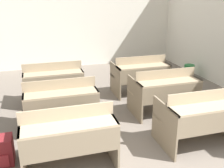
{
  "coord_description": "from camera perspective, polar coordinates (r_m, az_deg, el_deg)",
  "views": [
    {
      "loc": [
        -1.13,
        -1.33,
        2.15
      ],
      "look_at": [
        0.02,
        2.55,
        0.73
      ],
      "focal_mm": 42.0,
      "sensor_mm": 36.0,
      "label": 1
    }
  ],
  "objects": [
    {
      "name": "bench_second_left",
      "position": [
        4.39,
        -11.08,
        -3.92
      ],
      "size": [
        1.16,
        0.73,
        0.85
      ],
      "color": "#7C6D56",
      "rests_on": "ground_plane"
    },
    {
      "name": "bench_third_left",
      "position": [
        5.43,
        -12.63,
        0.55
      ],
      "size": [
        1.16,
        0.73,
        0.85
      ],
      "color": "#7E6F58",
      "rests_on": "ground_plane"
    },
    {
      "name": "bench_third_right",
      "position": [
        5.84,
        6.15,
        2.22
      ],
      "size": [
        1.16,
        0.73,
        0.85
      ],
      "color": "#7C6C56",
      "rests_on": "ground_plane"
    },
    {
      "name": "wall_back",
      "position": [
        8.0,
        -8.65,
        13.97
      ],
      "size": [
        6.33,
        0.06,
        2.88
      ],
      "color": "white",
      "rests_on": "ground_plane"
    },
    {
      "name": "bench_front_left",
      "position": [
        3.4,
        -9.45,
        -10.99
      ],
      "size": [
        1.16,
        0.73,
        0.85
      ],
      "color": "#82735C",
      "rests_on": "ground_plane"
    },
    {
      "name": "bench_front_right",
      "position": [
        4.05,
        18.8,
        -6.66
      ],
      "size": [
        1.16,
        0.73,
        0.85
      ],
      "color": "#81715A",
      "rests_on": "ground_plane"
    },
    {
      "name": "wastepaper_bin",
      "position": [
        7.35,
        16.43,
        2.79
      ],
      "size": [
        0.27,
        0.27,
        0.33
      ],
      "color": "#1E6B33",
      "rests_on": "ground_plane"
    },
    {
      "name": "bench_second_right",
      "position": [
        4.92,
        11.3,
        -1.34
      ],
      "size": [
        1.16,
        0.73,
        0.85
      ],
      "color": "#7B6C55",
      "rests_on": "ground_plane"
    }
  ]
}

